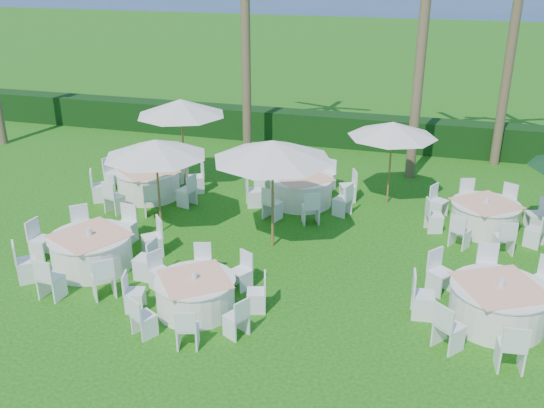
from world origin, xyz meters
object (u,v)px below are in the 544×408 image
(banquet_table_c, at_px, (498,304))
(umbrella_a, at_px, (155,148))
(banquet_table_d, at_px, (149,183))
(umbrella_c, at_px, (181,107))
(banquet_table_a, at_px, (92,250))
(banquet_table_f, at_px, (485,216))
(banquet_table_e, at_px, (301,190))
(umbrella_b, at_px, (273,150))
(banquet_table_b, at_px, (196,294))
(umbrella_d, at_px, (393,129))

(banquet_table_c, xyz_separation_m, umbrella_a, (-8.42, 2.15, 1.89))
(banquet_table_d, height_order, umbrella_c, umbrella_c)
(banquet_table_a, xyz_separation_m, banquet_table_c, (9.13, 0.13, 0.00))
(banquet_table_f, relative_size, umbrella_c, 1.10)
(banquet_table_e, distance_m, umbrella_b, 3.64)
(umbrella_a, bearing_deg, banquet_table_b, -54.61)
(banquet_table_a, bearing_deg, umbrella_b, 30.47)
(banquet_table_f, xyz_separation_m, umbrella_b, (-5.23, -2.44, 2.15))
(banquet_table_f, relative_size, umbrella_d, 1.21)
(banquet_table_c, relative_size, umbrella_a, 1.27)
(banquet_table_a, height_order, banquet_table_e, banquet_table_a)
(banquet_table_b, distance_m, banquet_table_c, 6.16)
(banquet_table_e, relative_size, umbrella_d, 1.24)
(banquet_table_c, distance_m, banquet_table_f, 4.57)
(banquet_table_e, distance_m, banquet_table_f, 5.20)
(banquet_table_d, relative_size, umbrella_b, 1.13)
(banquet_table_f, height_order, umbrella_c, umbrella_c)
(umbrella_a, bearing_deg, banquet_table_c, -14.34)
(banquet_table_c, distance_m, umbrella_c, 10.81)
(banquet_table_d, height_order, umbrella_b, umbrella_b)
(banquet_table_b, height_order, umbrella_c, umbrella_c)
(banquet_table_d, relative_size, umbrella_c, 1.19)
(banquet_table_e, relative_size, banquet_table_f, 1.03)
(umbrella_d, bearing_deg, umbrella_c, -176.15)
(banquet_table_e, height_order, umbrella_a, umbrella_a)
(banquet_table_f, height_order, umbrella_a, umbrella_a)
(banquet_table_c, bearing_deg, banquet_table_d, 156.18)
(banquet_table_d, bearing_deg, banquet_table_c, -23.82)
(umbrella_a, height_order, umbrella_c, umbrella_c)
(banquet_table_a, xyz_separation_m, banquet_table_e, (3.89, 5.20, -0.01))
(banquet_table_b, relative_size, banquet_table_e, 0.92)
(banquet_table_a, distance_m, banquet_table_d, 4.54)
(banquet_table_f, bearing_deg, umbrella_a, -163.89)
(banquet_table_c, height_order, umbrella_c, umbrella_c)
(banquet_table_e, distance_m, umbrella_a, 4.72)
(umbrella_b, distance_m, umbrella_c, 5.02)
(banquet_table_c, xyz_separation_m, umbrella_d, (-2.77, 5.82, 1.82))
(banquet_table_a, height_order, umbrella_c, umbrella_c)
(banquet_table_e, bearing_deg, banquet_table_c, -44.05)
(banquet_table_b, height_order, umbrella_b, umbrella_b)
(umbrella_b, bearing_deg, banquet_table_a, -149.53)
(banquet_table_a, height_order, banquet_table_b, banquet_table_a)
(umbrella_b, relative_size, umbrella_c, 1.05)
(banquet_table_e, height_order, umbrella_b, umbrella_b)
(umbrella_a, distance_m, umbrella_d, 6.74)
(banquet_table_f, distance_m, umbrella_d, 3.50)
(umbrella_b, distance_m, umbrella_d, 4.49)
(banquet_table_a, height_order, banquet_table_f, banquet_table_a)
(banquet_table_f, xyz_separation_m, umbrella_a, (-8.35, -2.41, 1.92))
(umbrella_b, height_order, umbrella_c, umbrella_c)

